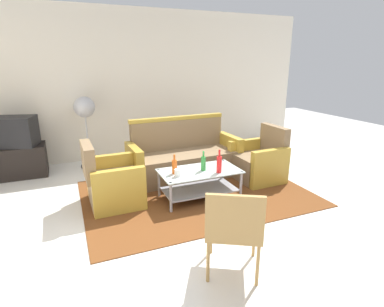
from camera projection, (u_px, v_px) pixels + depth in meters
ground_plane at (226, 216)px, 3.82m from camera, size 14.00×14.00×0.00m
wall_back at (154, 84)px, 6.11m from camera, size 6.52×0.12×2.80m
rug at (196, 193)px, 4.47m from camera, size 3.15×2.22×0.01m
couch at (184, 158)px, 5.04m from camera, size 1.83×0.81×0.96m
armchair_left at (112, 184)px, 4.08m from camera, size 0.71×0.77×0.85m
armchair_right at (259, 162)px, 4.94m from camera, size 0.72×0.78×0.85m
coffee_table at (200, 180)px, 4.25m from camera, size 1.10×0.60×0.40m
bottle_green at (203, 163)px, 4.19m from camera, size 0.07×0.07×0.27m
bottle_orange at (175, 166)px, 4.07m from camera, size 0.07×0.07×0.26m
bottle_red at (219, 164)px, 4.10m from camera, size 0.07×0.07×0.32m
cup at (178, 173)px, 3.98m from camera, size 0.08×0.08×0.10m
tv_stand at (20, 161)px, 5.08m from camera, size 0.80×0.50×0.52m
television at (15, 132)px, 4.94m from camera, size 0.69×0.58×0.48m
pedestal_fan at (85, 111)px, 5.31m from camera, size 0.36×0.36×1.27m
wicker_chair at (234, 226)px, 2.64m from camera, size 0.65×0.65×0.84m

